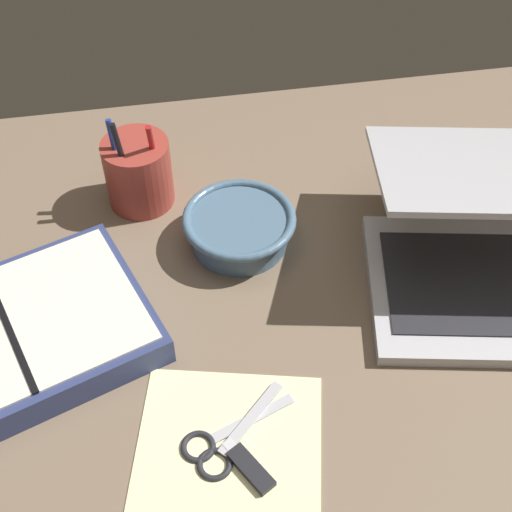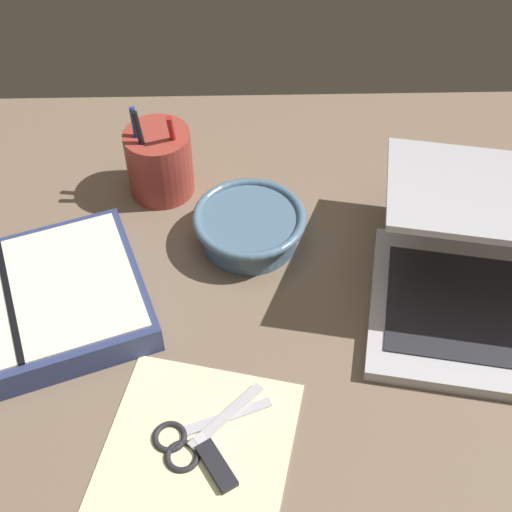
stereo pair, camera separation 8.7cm
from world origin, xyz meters
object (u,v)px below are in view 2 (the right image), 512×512
Objects in this scene: laptop at (511,275)px; pen_cup at (160,162)px; scissors at (190,438)px; planner at (13,310)px; bowl at (249,226)px.

pen_cup is (-44.81, 22.52, -0.16)cm from laptop.
scissors is at bearing -82.21° from pen_cup.
planner reaches higher than scissors.
bowl is at bearing 4.20° from planner.
laptop is at bearing -18.41° from planner.
laptop is 1.03× the size of planner.
planner is (-29.43, -13.17, -0.70)cm from bowl.
laptop reaches higher than bowl.
scissors is (-7.09, -30.13, -2.52)cm from bowl.
laptop reaches higher than scissors.
bowl is 1.02× the size of pen_cup.
planner is (-16.71, -24.13, -2.99)cm from pen_cup.
pen_cup is at bearing 164.59° from laptop.
bowl is (-32.09, 11.57, -2.45)cm from laptop.
bowl is at bearing -40.76° from pen_cup.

